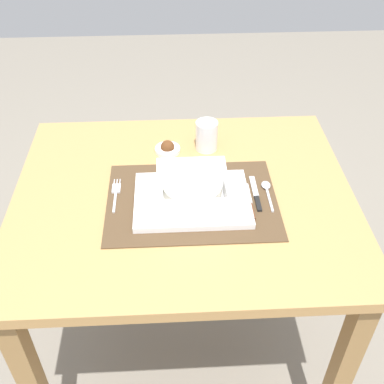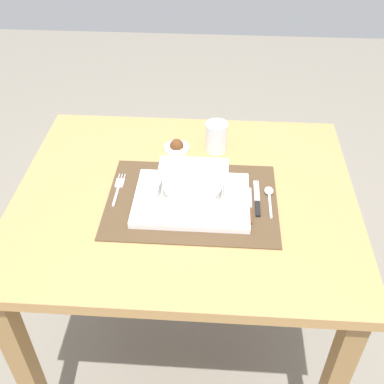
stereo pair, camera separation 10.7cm
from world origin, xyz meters
name	(u,v)px [view 2 (the right image)]	position (x,y,z in m)	size (l,w,h in m)	color
ground_plane	(187,351)	(0.00, 0.00, 0.00)	(6.00, 6.00, 0.00)	gray
dining_table	(185,225)	(0.00, 0.00, 0.64)	(0.89, 0.75, 0.75)	#B2844C
placemat	(192,200)	(0.02, -0.03, 0.75)	(0.44, 0.32, 0.00)	#4C3823
serving_plate	(192,200)	(0.02, -0.04, 0.76)	(0.29, 0.22, 0.02)	white
porridge_bowl	(192,189)	(0.02, -0.03, 0.79)	(0.18, 0.18, 0.06)	white
fork	(119,187)	(-0.18, 0.01, 0.76)	(0.02, 0.13, 0.00)	silver
spoon	(269,194)	(0.22, 0.00, 0.76)	(0.02, 0.12, 0.01)	silver
butter_knife	(257,200)	(0.19, -0.02, 0.76)	(0.01, 0.14, 0.01)	black
bread_knife	(249,208)	(0.17, -0.05, 0.76)	(0.01, 0.14, 0.01)	#59331E
drinking_glass	(216,138)	(0.08, 0.21, 0.79)	(0.06, 0.06, 0.09)	white
condiment_saucer	(177,147)	(-0.04, 0.20, 0.76)	(0.07, 0.07, 0.04)	white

